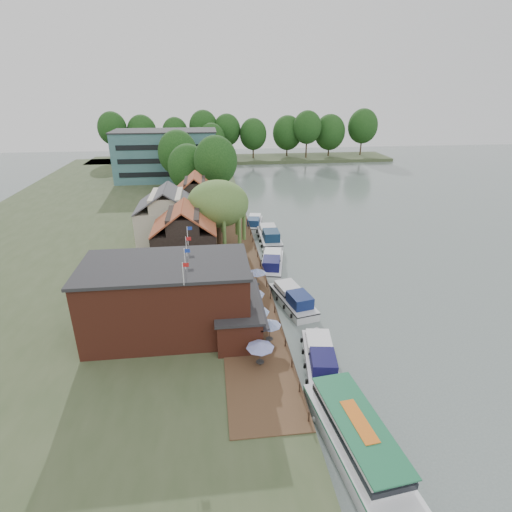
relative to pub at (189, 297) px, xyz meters
name	(u,v)px	position (x,y,z in m)	size (l,w,h in m)	color
ground	(325,323)	(14.00, 1.00, -4.65)	(260.00, 260.00, 0.00)	slate
land_bank	(107,225)	(-16.00, 36.00, -4.15)	(50.00, 140.00, 1.00)	#384728
quay_deck	(242,277)	(6.00, 11.00, -3.60)	(6.00, 50.00, 0.10)	#47301E
quay_rail	(263,271)	(8.70, 11.50, -3.15)	(0.20, 49.00, 1.00)	black
pub	(189,297)	(0.00, 0.00, 0.00)	(20.00, 11.00, 7.30)	maroon
hotel_block	(166,155)	(-8.00, 71.00, 2.50)	(25.40, 12.40, 12.30)	#38666B
cottage_a	(185,237)	(-1.00, 15.00, 0.60)	(8.60, 7.60, 8.50)	black
cottage_b	(168,215)	(-4.00, 25.00, 0.60)	(9.60, 8.60, 8.50)	beige
cottage_c	(196,199)	(0.00, 34.00, 0.60)	(7.60, 7.60, 8.50)	black
willow	(218,217)	(3.50, 20.00, 1.56)	(8.60, 8.60, 10.43)	#476B2D
umbrella_0	(260,354)	(6.05, -6.42, -2.36)	(2.39, 2.39, 2.38)	navy
umbrella_1	(269,331)	(7.34, -3.17, -2.36)	(2.18, 2.18, 2.38)	#1B3D96
umbrella_2	(258,318)	(6.52, -0.75, -2.36)	(2.35, 2.35, 2.38)	#1B4698
umbrella_3	(253,300)	(6.49, 2.89, -2.36)	(2.45, 2.45, 2.38)	navy
umbrella_4	(243,286)	(5.74, 6.12, -2.36)	(2.03, 2.03, 2.38)	navy
umbrella_5	(257,278)	(7.49, 8.09, -2.36)	(2.29, 2.29, 2.38)	navy
cruiser_0	(320,355)	(11.57, -5.67, -3.51)	(3.06, 9.47, 2.28)	white
cruiser_1	(293,296)	(11.29, 5.13, -3.50)	(3.09, 9.57, 2.31)	silver
cruiser_2	(272,261)	(10.45, 15.07, -3.45)	(3.19, 9.88, 2.40)	white
cruiser_3	(269,234)	(11.66, 25.54, -3.36)	(3.41, 10.54, 2.58)	silver
cruiser_4	(254,221)	(10.09, 33.18, -3.59)	(2.87, 8.89, 2.12)	white
tour_boat	(361,444)	(11.61, -15.62, -3.23)	(3.68, 13.02, 2.84)	silver
swan	(315,418)	(9.50, -11.95, -4.43)	(0.44, 0.44, 0.44)	white
bank_tree_0	(216,172)	(3.88, 44.02, 3.25)	(8.31, 8.31, 13.80)	#143811
bank_tree_1	(188,173)	(-1.71, 49.23, 2.18)	(8.21, 8.21, 11.66)	#143811
bank_tree_2	(178,160)	(-4.30, 59.10, 3.09)	(8.77, 8.77, 13.47)	#143811
bank_tree_3	(200,150)	(0.32, 78.27, 2.47)	(7.60, 7.60, 12.25)	#143811
bank_tree_4	(185,149)	(-4.22, 86.56, 1.85)	(7.16, 7.16, 11.00)	#143811
bank_tree_5	(212,142)	(3.80, 96.83, 2.28)	(8.46, 8.46, 11.86)	#143811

